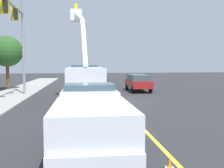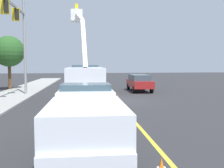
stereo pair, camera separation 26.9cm
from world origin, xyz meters
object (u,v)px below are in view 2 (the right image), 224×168
at_px(service_pickup_truck, 86,118).
at_px(traffic_signal_mast, 19,30).
at_px(utility_bucket_truck, 85,79).
at_px(traffic_cone_trailing, 108,90).
at_px(traffic_cone_mid_front, 128,117).
at_px(passing_minivan, 139,82).
at_px(traffic_cone_mid_rear, 118,100).

relative_size(service_pickup_truck, traffic_signal_mast, 0.68).
bearing_deg(utility_bucket_truck, traffic_cone_trailing, -29.47).
xyz_separation_m(traffic_cone_mid_front, traffic_signal_mast, (10.50, 6.88, 5.12)).
bearing_deg(utility_bucket_truck, passing_minivan, -42.70).
xyz_separation_m(utility_bucket_truck, traffic_cone_mid_front, (-8.00, -1.68, -1.23)).
distance_m(service_pickup_truck, passing_minivan, 18.51).
relative_size(traffic_cone_mid_front, traffic_cone_mid_rear, 1.08).
xyz_separation_m(utility_bucket_truck, service_pickup_truck, (-11.35, 0.35, -0.51)).
bearing_deg(traffic_cone_mid_rear, traffic_signal_mast, 57.15).
bearing_deg(service_pickup_truck, passing_minivan, -19.00).
bearing_deg(traffic_cone_trailing, traffic_cone_mid_front, 177.72).
relative_size(passing_minivan, traffic_signal_mast, 0.58).
distance_m(passing_minivan, traffic_signal_mast, 12.35).
distance_m(traffic_cone_mid_front, traffic_cone_trailing, 11.80).
relative_size(service_pickup_truck, traffic_cone_mid_front, 7.05).
bearing_deg(passing_minivan, service_pickup_truck, 161.00).
distance_m(utility_bucket_truck, traffic_signal_mast, 6.96).
bearing_deg(traffic_cone_mid_rear, traffic_cone_trailing, -0.26).
xyz_separation_m(service_pickup_truck, traffic_cone_mid_rear, (9.12, -2.47, -0.75)).
height_order(passing_minivan, traffic_signal_mast, traffic_signal_mast).
relative_size(utility_bucket_truck, service_pickup_truck, 1.46).
bearing_deg(traffic_signal_mast, traffic_cone_mid_rear, -122.85).
bearing_deg(passing_minivan, traffic_signal_mast, 108.57).
relative_size(traffic_cone_mid_front, traffic_cone_trailing, 1.00).
relative_size(traffic_cone_mid_rear, traffic_signal_mast, 0.09).
bearing_deg(service_pickup_truck, traffic_cone_mid_front, -31.13).
bearing_deg(traffic_cone_mid_front, service_pickup_truck, 148.87).
bearing_deg(traffic_cone_mid_rear, service_pickup_truck, 164.87).
distance_m(service_pickup_truck, traffic_signal_mast, 15.32).
bearing_deg(traffic_cone_trailing, traffic_cone_mid_rear, 179.74).
height_order(utility_bucket_truck, traffic_cone_trailing, utility_bucket_truck).
xyz_separation_m(service_pickup_truck, traffic_cone_trailing, (15.14, -2.49, -0.72)).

